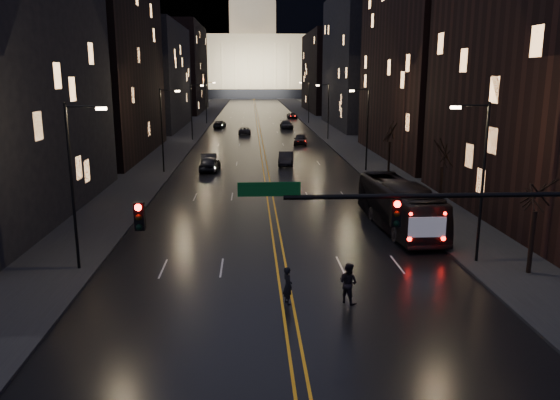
{
  "coord_description": "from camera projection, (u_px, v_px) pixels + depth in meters",
  "views": [
    {
      "loc": [
        -1.62,
        -18.53,
        10.39
      ],
      "look_at": [
        -0.07,
        10.19,
        3.76
      ],
      "focal_mm": 35.0,
      "sensor_mm": 36.0,
      "label": 1
    }
  ],
  "objects": [
    {
      "name": "streetlamp_right_near",
      "position": [
        480.0,
        175.0,
        29.61
      ],
      "size": [
        2.13,
        0.25,
        9.0
      ],
      "color": "black",
      "rests_on": "ground"
    },
    {
      "name": "center_line",
      "position": [
        256.0,
        114.0,
        146.94
      ],
      "size": [
        0.62,
        320.0,
        0.01
      ],
      "primitive_type": "cube",
      "color": "orange",
      "rests_on": "road"
    },
    {
      "name": "streetlamp_left_near",
      "position": [
        75.0,
        179.0,
        28.47
      ],
      "size": [
        2.13,
        0.25,
        9.0
      ],
      "color": "black",
      "rests_on": "ground"
    },
    {
      "name": "building_right_tall",
      "position": [
        436.0,
        2.0,
        65.94
      ],
      "size": [
        12.0,
        30.0,
        38.0
      ],
      "primitive_type": "cube",
      "color": "black",
      "rests_on": "ground"
    },
    {
      "name": "building_right_dist",
      "position": [
        329.0,
        72.0,
        155.31
      ],
      "size": [
        12.0,
        40.0,
        22.0
      ],
      "primitive_type": "cube",
      "color": "black",
      "rests_on": "ground"
    },
    {
      "name": "receding_car_d",
      "position": [
        292.0,
        116.0,
        131.9
      ],
      "size": [
        2.38,
        4.92,
        1.35
      ],
      "primitive_type": "imported",
      "rotation": [
        0.0,
        0.0,
        0.03
      ],
      "color": "black",
      "rests_on": "ground"
    },
    {
      "name": "tree_right_far",
      "position": [
        390.0,
        132.0,
        57.09
      ],
      "size": [
        2.4,
        2.4,
        6.65
      ],
      "color": "black",
      "rests_on": "ground"
    },
    {
      "name": "road",
      "position": [
        256.0,
        114.0,
        146.95
      ],
      "size": [
        20.0,
        320.0,
        0.02
      ],
      "primitive_type": "cube",
      "color": "black",
      "rests_on": "ground"
    },
    {
      "name": "traffic_signal",
      "position": [
        461.0,
        225.0,
        19.61
      ],
      "size": [
        17.29,
        0.45,
        7.0
      ],
      "color": "black",
      "rests_on": "ground"
    },
    {
      "name": "oncoming_car_b",
      "position": [
        209.0,
        160.0,
        62.3
      ],
      "size": [
        2.18,
        5.26,
        1.69
      ],
      "primitive_type": "imported",
      "rotation": [
        0.0,
        0.0,
        3.22
      ],
      "color": "black",
      "rests_on": "ground"
    },
    {
      "name": "sidewalk_left",
      "position": [
        204.0,
        114.0,
        146.19
      ],
      "size": [
        8.0,
        320.0,
        0.16
      ],
      "primitive_type": "cube",
      "color": "black",
      "rests_on": "ground"
    },
    {
      "name": "pedestrian_a",
      "position": [
        288.0,
        286.0,
        25.11
      ],
      "size": [
        0.63,
        0.76,
        1.8
      ],
      "primitive_type": "imported",
      "rotation": [
        0.0,
        0.0,
        1.91
      ],
      "color": "black",
      "rests_on": "ground"
    },
    {
      "name": "building_right_mid",
      "position": [
        364.0,
        61.0,
        108.16
      ],
      "size": [
        12.0,
        34.0,
        26.0
      ],
      "primitive_type": "cube",
      "color": "black",
      "rests_on": "ground"
    },
    {
      "name": "ground",
      "position": [
        296.0,
        358.0,
        20.45
      ],
      "size": [
        900.0,
        900.0,
        0.0
      ],
      "primitive_type": "plane",
      "color": "black",
      "rests_on": "ground"
    },
    {
      "name": "streetlamp_right_dist",
      "position": [
        308.0,
        100.0,
        117.18
      ],
      "size": [
        2.13,
        0.25,
        9.0
      ],
      "color": "black",
      "rests_on": "ground"
    },
    {
      "name": "receding_car_b",
      "position": [
        300.0,
        139.0,
        82.55
      ],
      "size": [
        2.49,
        4.99,
        1.63
      ],
      "primitive_type": "imported",
      "rotation": [
        0.0,
        0.0,
        -0.12
      ],
      "color": "black",
      "rests_on": "ground"
    },
    {
      "name": "streetlamp_left_mid",
      "position": [
        164.0,
        126.0,
        57.66
      ],
      "size": [
        2.13,
        0.25,
        9.0
      ],
      "color": "black",
      "rests_on": "ground"
    },
    {
      "name": "tree_right_mid",
      "position": [
        443.0,
        153.0,
        41.52
      ],
      "size": [
        2.4,
        2.4,
        6.65
      ],
      "color": "black",
      "rests_on": "ground"
    },
    {
      "name": "receding_car_c",
      "position": [
        286.0,
        125.0,
        106.73
      ],
      "size": [
        2.52,
        5.51,
        1.56
      ],
      "primitive_type": "imported",
      "rotation": [
        0.0,
        0.0,
        0.06
      ],
      "color": "black",
      "rests_on": "ground"
    },
    {
      "name": "sidewalk_right",
      "position": [
        308.0,
        114.0,
        147.67
      ],
      "size": [
        8.0,
        320.0,
        0.16
      ],
      "primitive_type": "cube",
      "color": "black",
      "rests_on": "ground"
    },
    {
      "name": "receding_car_a",
      "position": [
        286.0,
        158.0,
        63.97
      ],
      "size": [
        2.08,
        4.9,
        1.57
      ],
      "primitive_type": "imported",
      "rotation": [
        0.0,
        0.0,
        -0.09
      ],
      "color": "black",
      "rests_on": "ground"
    },
    {
      "name": "streetlamp_right_far",
      "position": [
        327.0,
        108.0,
        87.99
      ],
      "size": [
        2.13,
        0.25,
        9.0
      ],
      "color": "black",
      "rests_on": "ground"
    },
    {
      "name": "bus",
      "position": [
        399.0,
        206.0,
        37.32
      ],
      "size": [
        3.41,
        11.84,
        3.26
      ],
      "primitive_type": "imported",
      "rotation": [
        0.0,
        0.0,
        0.06
      ],
      "color": "black",
      "rests_on": "ground"
    },
    {
      "name": "building_left_far",
      "position": [
        151.0,
        77.0,
        106.62
      ],
      "size": [
        12.0,
        34.0,
        20.0
      ],
      "primitive_type": "cube",
      "color": "black",
      "rests_on": "ground"
    },
    {
      "name": "tree_right_near",
      "position": [
        537.0,
        192.0,
        27.9
      ],
      "size": [
        2.4,
        2.4,
        6.65
      ],
      "color": "black",
      "rests_on": "ground"
    },
    {
      "name": "building_left_mid",
      "position": [
        96.0,
        45.0,
        68.75
      ],
      "size": [
        12.0,
        30.0,
        28.0
      ],
      "primitive_type": "cube",
      "color": "black",
      "rests_on": "ground"
    },
    {
      "name": "capitol",
      "position": [
        253.0,
        60.0,
        259.86
      ],
      "size": [
        90.0,
        50.0,
        58.5
      ],
      "color": "black",
      "rests_on": "ground"
    },
    {
      "name": "oncoming_car_c",
      "position": [
        245.0,
        131.0,
        97.04
      ],
      "size": [
        2.18,
        4.7,
        1.3
      ],
      "primitive_type": "imported",
      "rotation": [
        0.0,
        0.0,
        3.14
      ],
      "color": "black",
      "rests_on": "ground"
    },
    {
      "name": "oncoming_car_d",
      "position": [
        220.0,
        124.0,
        108.94
      ],
      "size": [
        2.57,
        5.29,
        1.48
      ],
      "primitive_type": "imported",
      "rotation": [
        0.0,
        0.0,
        3.04
      ],
      "color": "black",
      "rests_on": "ground"
    },
    {
      "name": "streetlamp_right_mid",
      "position": [
        366.0,
        125.0,
        58.8
      ],
      "size": [
        2.13,
        0.25,
        9.0
      ],
      "color": "black",
      "rests_on": "ground"
    },
    {
      "name": "oncoming_car_a",
      "position": [
        210.0,
        164.0,
        60.0
      ],
      "size": [
        2.36,
        4.94,
        1.63
      ],
      "primitive_type": "imported",
      "rotation": [
        0.0,
        0.0,
        3.05
      ],
      "color": "black",
      "rests_on": "ground"
    },
    {
      "name": "building_left_dist",
      "position": [
        181.0,
        69.0,
        152.88
      ],
      "size": [
        12.0,
        40.0,
        24.0
      ],
      "primitive_type": "cube",
      "color": "black",
      "rests_on": "ground"
    },
    {
      "name": "pedestrian_b",
      "position": [
        348.0,
        283.0,
        25.24
      ],
      "size": [
        1.04,
        1.04,
        1.95
      ],
      "primitive_type": "imported",
      "rotation": [
        0.0,
        0.0,
        2.35
      ],
      "color": "black",
      "rests_on": "ground"
    },
    {
      "name": "streetlamp_left_dist",
      "position": [
        207.0,
        100.0,
        116.05
      ],
      "size": [
        2.13,
        0.25,
        9.0
      ],
      "color": "black",
      "rests_on": "ground"
    },
    {
      "name": "streetlamp_left_far",
      "position": [
        193.0,
        109.0,
        86.85
      ],
      "size": [
        2.13,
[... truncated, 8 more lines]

